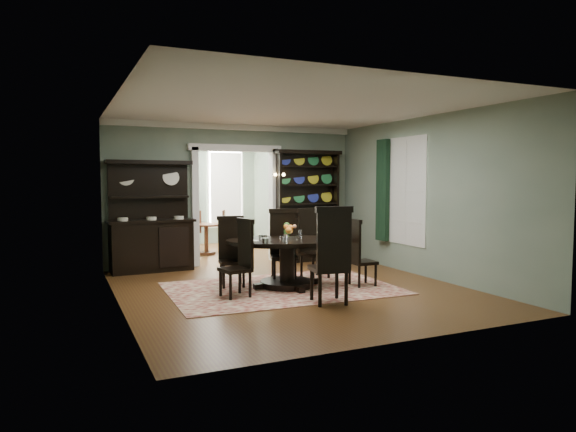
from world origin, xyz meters
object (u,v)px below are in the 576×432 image
object	(u,v)px
welsh_dresser	(309,220)
dining_table	(287,254)
sideboard	(151,233)
parlor_table	(206,234)

from	to	relation	value
welsh_dresser	dining_table	bearing A→B (deg)	-124.68
sideboard	welsh_dresser	bearing A→B (deg)	-2.84
sideboard	dining_table	bearing A→B (deg)	-56.21
parlor_table	sideboard	bearing A→B (deg)	-132.20
sideboard	parlor_table	world-z (taller)	sideboard
parlor_table	dining_table	bearing A→B (deg)	-86.64
dining_table	welsh_dresser	distance (m)	3.01
dining_table	sideboard	world-z (taller)	sideboard
dining_table	welsh_dresser	size ratio (longest dim) A/B	0.97
dining_table	sideboard	size ratio (longest dim) A/B	1.09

